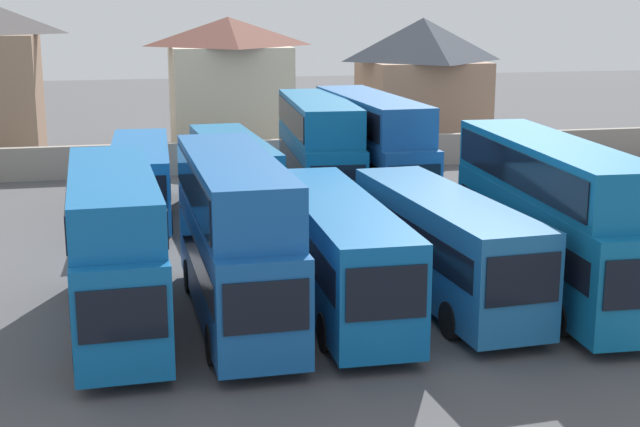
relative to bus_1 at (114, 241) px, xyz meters
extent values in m
plane|color=#4C4C4F|center=(6.79, 18.02, -2.65)|extent=(140.00, 140.00, 0.00)
cube|color=gray|center=(6.79, 24.16, -1.75)|extent=(56.00, 0.50, 1.80)
cube|color=#0F5CA1|center=(0.00, -0.08, -0.83)|extent=(2.75, 10.21, 2.93)
cube|color=black|center=(0.17, -5.17, -0.48)|extent=(2.13, 0.15, 1.32)
cube|color=black|center=(0.00, -0.08, -0.48)|extent=(2.77, 9.40, 0.92)
cube|color=#0F5CA1|center=(-0.01, 0.17, 1.34)|extent=(2.69, 9.70, 1.41)
cube|color=black|center=(-0.01, 0.17, 1.34)|extent=(2.76, 9.19, 0.98)
cylinder|color=black|center=(1.22, -3.19, -2.10)|extent=(0.34, 1.11, 1.10)
cylinder|color=black|center=(-1.00, -3.26, -2.10)|extent=(0.34, 1.11, 1.10)
cylinder|color=black|center=(1.01, 3.09, -2.10)|extent=(0.34, 1.11, 1.10)
cylinder|color=black|center=(-1.21, 3.02, -2.10)|extent=(0.34, 1.11, 1.10)
cube|color=#16539E|center=(3.52, -0.18, -0.82)|extent=(2.64, 10.39, 2.94)
cube|color=black|center=(3.62, -5.37, -0.47)|extent=(2.15, 0.12, 1.32)
cube|color=black|center=(3.52, -0.18, -0.47)|extent=(2.66, 9.56, 0.93)
cube|color=#16539E|center=(3.51, 0.08, 1.50)|extent=(2.58, 9.87, 1.69)
cube|color=black|center=(3.51, 0.08, 1.50)|extent=(2.66, 9.36, 1.19)
cylinder|color=black|center=(4.70, -3.36, -2.10)|extent=(0.32, 1.11, 1.10)
cylinder|color=black|center=(2.46, -3.40, -2.10)|extent=(0.32, 1.11, 1.10)
cylinder|color=black|center=(4.58, 3.05, -2.10)|extent=(0.32, 1.11, 1.10)
cylinder|color=black|center=(2.33, 3.01, -2.10)|extent=(0.32, 1.11, 1.10)
cube|color=#0D589F|center=(6.76, 0.33, -0.72)|extent=(2.54, 11.21, 3.13)
cube|color=black|center=(6.69, -5.29, -0.35)|extent=(2.12, 0.10, 1.41)
cube|color=black|center=(6.76, 0.33, -0.35)|extent=(2.57, 10.32, 0.99)
cylinder|color=black|center=(7.83, -3.15, -2.10)|extent=(0.31, 1.10, 1.10)
cylinder|color=black|center=(5.61, -3.13, -2.10)|extent=(0.31, 1.10, 1.10)
cylinder|color=black|center=(7.91, 3.78, -2.10)|extent=(0.31, 1.10, 1.10)
cylinder|color=black|center=(5.69, 3.81, -2.10)|extent=(0.31, 1.10, 1.10)
cube|color=#1C5F9B|center=(10.25, 0.39, -0.74)|extent=(3.11, 10.68, 3.09)
cube|color=black|center=(10.58, -4.89, -0.37)|extent=(2.16, 0.21, 1.39)
cube|color=black|center=(10.25, 0.39, -0.37)|extent=(3.10, 9.84, 0.97)
cylinder|color=black|center=(11.58, -2.80, -2.10)|extent=(0.37, 1.12, 1.10)
cylinder|color=black|center=(9.33, -2.94, -2.10)|extent=(0.37, 1.12, 1.10)
cylinder|color=black|center=(11.17, 3.72, -2.10)|extent=(0.37, 1.12, 1.10)
cylinder|color=black|center=(8.92, 3.58, -2.10)|extent=(0.37, 1.12, 1.10)
cube|color=#0E6198|center=(13.87, 0.13, -0.77)|extent=(3.14, 11.96, 3.04)
cube|color=black|center=(13.87, 0.13, -0.41)|extent=(3.13, 11.02, 0.96)
cube|color=#0E6198|center=(13.89, 0.42, 1.58)|extent=(3.06, 11.37, 1.67)
cube|color=black|center=(13.89, 0.42, 1.58)|extent=(3.12, 10.78, 1.17)
cylinder|color=black|center=(14.86, -3.60, -2.10)|extent=(0.36, 1.11, 1.10)
cylinder|color=black|center=(12.52, -3.48, -2.10)|extent=(0.36, 1.11, 1.10)
cylinder|color=black|center=(15.23, 3.74, -2.10)|extent=(0.36, 1.11, 1.10)
cylinder|color=black|center=(12.89, 3.85, -2.10)|extent=(0.36, 1.11, 1.10)
cube|color=#135AA7|center=(1.09, 14.16, -0.82)|extent=(2.86, 10.19, 2.94)
cube|color=black|center=(0.89, 9.09, -0.47)|extent=(2.17, 0.17, 1.32)
cube|color=black|center=(1.09, 14.16, -0.47)|extent=(2.87, 9.39, 0.93)
cylinder|color=black|center=(2.10, 10.99, -2.10)|extent=(0.34, 1.11, 1.10)
cylinder|color=black|center=(-0.16, 11.08, -2.10)|extent=(0.34, 1.11, 1.10)
cylinder|color=black|center=(2.35, 17.25, -2.10)|extent=(0.34, 1.11, 1.10)
cylinder|color=black|center=(0.08, 17.34, -2.10)|extent=(0.34, 1.11, 1.10)
cube|color=#15639E|center=(5.16, 13.84, -0.73)|extent=(3.03, 10.30, 3.13)
cube|color=black|center=(5.44, 8.74, -0.35)|extent=(2.19, 0.20, 1.41)
cube|color=black|center=(5.16, 13.84, -0.35)|extent=(3.03, 9.49, 0.99)
cylinder|color=black|center=(6.48, 10.75, -2.10)|extent=(0.36, 1.11, 1.10)
cylinder|color=black|center=(4.19, 10.63, -2.10)|extent=(0.36, 1.11, 1.10)
cylinder|color=black|center=(6.14, 17.06, -2.10)|extent=(0.36, 1.11, 1.10)
cylinder|color=black|center=(3.85, 16.93, -2.10)|extent=(0.36, 1.11, 1.10)
cube|color=#0E5E95|center=(9.13, 13.95, -0.72)|extent=(3.19, 10.30, 3.14)
cube|color=black|center=(8.81, 8.86, -0.35)|extent=(2.26, 0.22, 1.41)
cube|color=black|center=(9.13, 13.95, -0.35)|extent=(3.18, 9.49, 0.99)
cube|color=#0E5E95|center=(9.15, 14.21, 1.66)|extent=(3.11, 9.79, 1.62)
cube|color=black|center=(9.15, 14.21, 1.66)|extent=(3.17, 9.29, 1.14)
cylinder|color=black|center=(10.12, 10.74, -2.10)|extent=(0.37, 1.12, 1.10)
cylinder|color=black|center=(7.76, 10.88, -2.10)|extent=(0.37, 1.12, 1.10)
cylinder|color=black|center=(10.51, 17.02, -2.10)|extent=(0.37, 1.12, 1.10)
cylinder|color=black|center=(8.15, 17.17, -2.10)|extent=(0.37, 1.12, 1.10)
cube|color=#1D569D|center=(11.64, 13.93, -0.72)|extent=(2.92, 11.42, 3.14)
cube|color=black|center=(11.86, 8.25, -0.34)|extent=(2.20, 0.16, 1.41)
cube|color=black|center=(11.64, 13.93, -0.34)|extent=(2.93, 10.52, 0.99)
cube|color=#1D569D|center=(11.63, 14.21, 1.70)|extent=(2.85, 10.85, 1.70)
cube|color=black|center=(11.63, 14.21, 1.70)|extent=(2.92, 10.29, 1.19)
cylinder|color=black|center=(12.92, 10.46, -2.10)|extent=(0.34, 1.11, 1.10)
cylinder|color=black|center=(10.63, 10.38, -2.10)|extent=(0.34, 1.11, 1.10)
cylinder|color=black|center=(12.65, 17.49, -2.10)|extent=(0.34, 1.11, 1.10)
cylinder|color=black|center=(10.36, 17.40, -2.10)|extent=(0.34, 1.11, 1.10)
cube|color=beige|center=(7.29, 32.70, 0.67)|extent=(7.36, 6.91, 6.63)
pyramid|color=brown|center=(7.29, 32.70, 4.88)|extent=(7.73, 7.25, 1.80)
cube|color=#9E7A60|center=(20.18, 32.35, 0.12)|extent=(7.52, 7.14, 5.53)
pyramid|color=#3D424C|center=(20.18, 32.35, 4.28)|extent=(7.89, 7.49, 2.80)
camera|label=1|loc=(0.37, -26.40, 6.87)|focal=51.39mm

